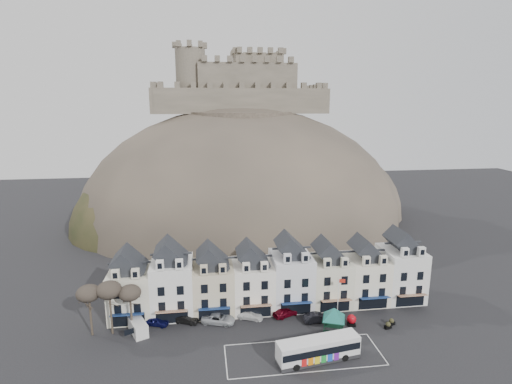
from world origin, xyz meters
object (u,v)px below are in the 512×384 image
(car_white, at_px, (250,315))
(white_van, at_px, (138,327))
(car_black, at_px, (186,319))
(car_maroon, at_px, (286,312))
(car_charcoal, at_px, (317,318))
(bus, at_px, (318,348))
(flagpole, at_px, (339,295))
(bus_shelter, at_px, (334,314))
(car_silver, at_px, (218,319))
(red_buoy, at_px, (352,320))
(car_navy, at_px, (156,321))

(car_white, bearing_deg, white_van, 117.84)
(white_van, xyz_separation_m, car_black, (7.25, 1.93, -0.38))
(white_van, xyz_separation_m, car_maroon, (23.74, 1.93, -0.27))
(car_charcoal, bearing_deg, bus, 163.75)
(bus, bearing_deg, flagpole, 49.06)
(bus_shelter, xyz_separation_m, car_maroon, (-6.30, 5.93, -2.52))
(car_silver, bearing_deg, flagpole, -76.96)
(car_silver, distance_m, car_charcoal, 16.14)
(bus, height_order, red_buoy, bus)
(red_buoy, distance_m, car_silver, 21.46)
(car_silver, bearing_deg, bus_shelter, -89.68)
(bus_shelter, xyz_separation_m, white_van, (-30.04, 4.00, -2.25))
(bus_shelter, bearing_deg, car_maroon, 157.61)
(red_buoy, bearing_deg, car_maroon, 156.82)
(white_van, bearing_deg, car_black, -9.99)
(red_buoy, xyz_separation_m, car_white, (-15.96, 4.18, -0.29))
(red_buoy, xyz_separation_m, car_black, (-26.36, 4.23, -0.28))
(car_silver, distance_m, car_maroon, 11.31)
(car_navy, distance_m, car_charcoal, 26.07)
(car_maroon, bearing_deg, bus, 165.61)
(red_buoy, relative_size, car_white, 0.41)
(bus_shelter, relative_size, car_silver, 1.17)
(car_maroon, distance_m, car_charcoal, 5.37)
(bus_shelter, bearing_deg, red_buoy, 46.33)
(bus_shelter, relative_size, car_black, 1.57)
(red_buoy, xyz_separation_m, car_navy, (-31.07, 4.23, -0.25))
(car_white, distance_m, car_charcoal, 11.11)
(flagpole, relative_size, car_white, 1.65)
(red_buoy, relative_size, car_black, 0.46)
(red_buoy, xyz_separation_m, car_maroon, (-9.87, 4.23, -0.17))
(car_navy, relative_size, car_silver, 0.76)
(flagpole, xyz_separation_m, car_black, (-24.85, 2.02, -3.53))
(red_buoy, bearing_deg, car_charcoal, 161.37)
(car_black, xyz_separation_m, car_silver, (5.20, -0.69, 0.10))
(car_white, bearing_deg, bus, -124.48)
(bus_shelter, distance_m, white_van, 30.39)
(car_navy, height_order, car_charcoal, car_charcoal)
(car_silver, distance_m, car_white, 5.24)
(car_navy, bearing_deg, red_buoy, -78.05)
(bus, height_order, car_black, bus)
(bus_shelter, height_order, car_black, bus_shelter)
(red_buoy, xyz_separation_m, car_charcoal, (-5.12, 1.73, -0.18))
(car_white, bearing_deg, bus_shelter, -93.60)
(car_navy, bearing_deg, flagpole, -74.21)
(car_navy, height_order, car_white, car_navy)
(red_buoy, relative_size, car_maroon, 0.41)
(white_van, relative_size, car_maroon, 1.09)
(bus, relative_size, car_white, 2.71)
(car_navy, xyz_separation_m, car_white, (15.11, -0.05, -0.04))
(bus_shelter, relative_size, car_charcoal, 1.36)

